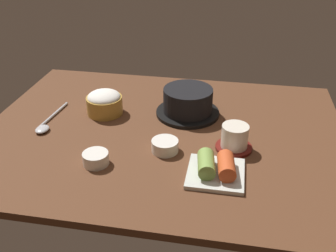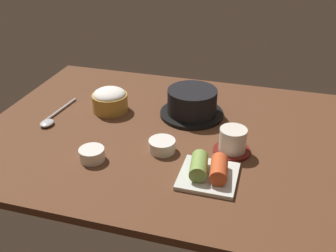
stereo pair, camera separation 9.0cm
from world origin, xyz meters
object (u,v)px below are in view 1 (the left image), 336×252
at_px(kimchi_plate, 216,168).
at_px(spoon, 46,124).
at_px(banchan_cup_center, 165,145).
at_px(side_bowl_near, 96,158).
at_px(rice_bowl, 104,102).
at_px(stone_pot, 188,102).
at_px(tea_cup_with_saucer, 235,138).

height_order(kimchi_plate, spoon, kimchi_plate).
relative_size(banchan_cup_center, side_bowl_near, 1.09).
distance_m(rice_bowl, banchan_cup_center, 0.28).
distance_m(kimchi_plate, side_bowl_near, 0.29).
xyz_separation_m(stone_pot, side_bowl_near, (-0.18, -0.29, -0.02)).
height_order(rice_bowl, tea_cup_with_saucer, rice_bowl).
distance_m(tea_cup_with_saucer, kimchi_plate, 0.13).
xyz_separation_m(side_bowl_near, spoon, (-0.20, 0.15, -0.01)).
xyz_separation_m(stone_pot, rice_bowl, (-0.25, -0.04, -0.00)).
xyz_separation_m(stone_pot, kimchi_plate, (0.11, -0.29, -0.02)).
relative_size(rice_bowl, tea_cup_with_saucer, 1.13).
bearing_deg(stone_pot, rice_bowl, -171.24).
distance_m(rice_bowl, spoon, 0.18).
bearing_deg(spoon, stone_pot, 20.56).
bearing_deg(rice_bowl, spoon, -142.68).
height_order(stone_pot, spoon, stone_pot).
relative_size(tea_cup_with_saucer, banchan_cup_center, 1.38).
distance_m(banchan_cup_center, side_bowl_near, 0.18).
relative_size(stone_pot, kimchi_plate, 1.43).
distance_m(stone_pot, tea_cup_with_saucer, 0.22).
bearing_deg(tea_cup_with_saucer, kimchi_plate, -107.04).
bearing_deg(kimchi_plate, side_bowl_near, -178.84).
height_order(stone_pot, tea_cup_with_saucer, stone_pot).
bearing_deg(rice_bowl, stone_pot, 8.76).
distance_m(stone_pot, banchan_cup_center, 0.21).
xyz_separation_m(stone_pot, tea_cup_with_saucer, (0.14, -0.17, -0.01)).
distance_m(tea_cup_with_saucer, side_bowl_near, 0.35).
height_order(banchan_cup_center, kimchi_plate, kimchi_plate).
bearing_deg(banchan_cup_center, spoon, 169.74).
xyz_separation_m(stone_pot, spoon, (-0.39, -0.14, -0.03)).
bearing_deg(rice_bowl, side_bowl_near, -76.51).
height_order(side_bowl_near, spoon, side_bowl_near).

